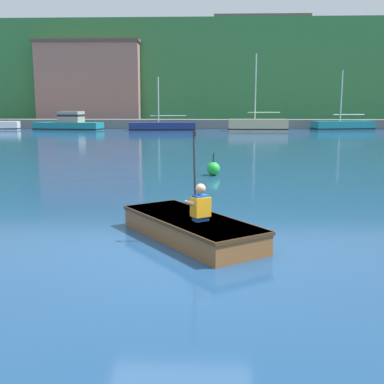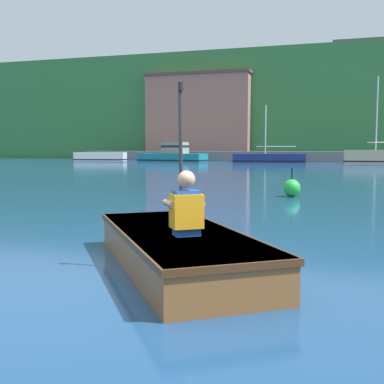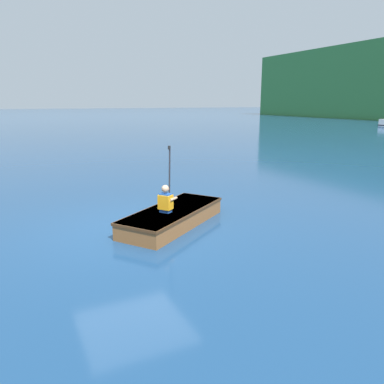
# 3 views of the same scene
# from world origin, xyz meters

# --- Properties ---
(ground_plane) EXTENTS (300.00, 300.00, 0.00)m
(ground_plane) POSITION_xyz_m (0.00, 0.00, 0.00)
(ground_plane) COLOR navy
(shoreline_ridge) EXTENTS (120.00, 20.00, 11.71)m
(shoreline_ridge) POSITION_xyz_m (0.00, 57.26, 5.86)
(shoreline_ridge) COLOR #387A3D
(shoreline_ridge) RESTS_ON ground
(waterfront_warehouse_left) EXTENTS (11.60, 8.94, 9.26)m
(waterfront_warehouse_left) POSITION_xyz_m (-12.93, 49.76, 4.64)
(waterfront_warehouse_left) COLOR #9E6B5B
(waterfront_warehouse_left) RESTS_ON ground
(waterfront_office_block_center) EXTENTS (10.86, 7.28, 12.35)m
(waterfront_office_block_center) POSITION_xyz_m (6.24, 52.85, 6.18)
(waterfront_office_block_center) COLOR gray
(waterfront_office_block_center) RESTS_ON ground
(marina_dock) EXTENTS (46.15, 2.40, 0.90)m
(marina_dock) POSITION_xyz_m (0.00, 41.65, 0.45)
(marina_dock) COLOR slate
(marina_dock) RESTS_ON ground
(moored_boat_dock_west_end) EXTENTS (6.25, 2.78, 4.81)m
(moored_boat_dock_west_end) POSITION_xyz_m (-3.96, 37.41, 0.35)
(moored_boat_dock_west_end) COLOR navy
(moored_boat_dock_west_end) RESTS_ON ground
(moored_boat_dock_west_inner) EXTENTS (5.31, 1.69, 6.75)m
(moored_boat_dock_west_inner) POSITION_xyz_m (4.74, 36.71, 0.52)
(moored_boat_dock_west_inner) COLOR #CCB789
(moored_boat_dock_west_inner) RESTS_ON ground
(moored_boat_dock_center_near) EXTENTS (6.55, 3.00, 1.74)m
(moored_boat_dock_center_near) POSITION_xyz_m (-12.66, 37.67, 0.59)
(moored_boat_dock_center_near) COLOR #197A84
(moored_boat_dock_center_near) RESTS_ON ground
(moored_boat_dock_east_inner) EXTENTS (6.03, 3.05, 5.48)m
(moored_boat_dock_east_inner) POSITION_xyz_m (12.92, 38.97, 0.40)
(moored_boat_dock_east_inner) COLOR #197A84
(moored_boat_dock_east_inner) RESTS_ON ground
(rowboat_foreground) EXTENTS (2.64, 3.09, 0.39)m
(rowboat_foreground) POSITION_xyz_m (0.14, 1.01, 0.22)
(rowboat_foreground) COLOR brown
(rowboat_foreground) RESTS_ON ground
(person_paddler) EXTENTS (0.45, 0.45, 1.47)m
(person_paddler) POSITION_xyz_m (0.33, 0.74, 0.68)
(person_paddler) COLOR #1E4CA5
(person_paddler) RESTS_ON rowboat_foreground
(channel_buoy) EXTENTS (0.44, 0.44, 0.72)m
(channel_buoy) POSITION_xyz_m (0.60, 8.70, 0.22)
(channel_buoy) COLOR green
(channel_buoy) RESTS_ON ground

